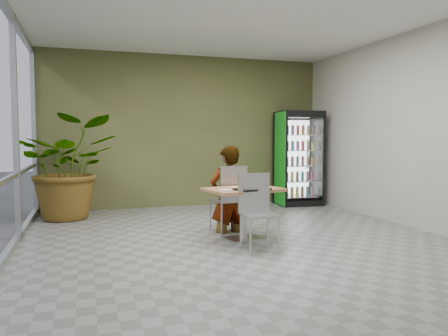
{
  "coord_description": "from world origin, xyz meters",
  "views": [
    {
      "loc": [
        -2.06,
        -5.63,
        1.47
      ],
      "look_at": [
        -0.03,
        0.75,
        1.0
      ],
      "focal_mm": 35.0,
      "sensor_mm": 36.0,
      "label": 1
    }
  ],
  "objects": [
    {
      "name": "ground",
      "position": [
        0.0,
        0.0,
        0.0
      ],
      "size": [
        7.0,
        7.0,
        0.0
      ],
      "primitive_type": "plane",
      "color": "gray",
      "rests_on": "ground"
    },
    {
      "name": "room_envelope",
      "position": [
        0.0,
        0.0,
        1.6
      ],
      "size": [
        6.0,
        7.0,
        3.2
      ],
      "primitive_type": null,
      "color": "beige",
      "rests_on": "ground"
    },
    {
      "name": "storefront_frame",
      "position": [
        -3.0,
        0.0,
        1.6
      ],
      "size": [
        0.1,
        7.0,
        3.2
      ],
      "primitive_type": null,
      "color": "#A8AAAD",
      "rests_on": "ground"
    },
    {
      "name": "dining_table",
      "position": [
        0.07,
        0.15,
        0.54
      ],
      "size": [
        1.16,
        0.92,
        0.75
      ],
      "rotation": [
        0.0,
        0.0,
        0.21
      ],
      "color": "#AD714A",
      "rests_on": "ground"
    },
    {
      "name": "chair_far",
      "position": [
        0.06,
        0.72,
        0.61
      ],
      "size": [
        0.53,
        0.53,
        1.04
      ],
      "rotation": [
        0.0,
        0.0,
        3.31
      ],
      "color": "#A8AAAD",
      "rests_on": "ground"
    },
    {
      "name": "chair_near",
      "position": [
        0.07,
        -0.34,
        0.58
      ],
      "size": [
        0.45,
        0.46,
        0.99
      ],
      "rotation": [
        0.0,
        0.0,
        -0.03
      ],
      "color": "#A8AAAD",
      "rests_on": "ground"
    },
    {
      "name": "seated_woman",
      "position": [
        0.04,
        0.77,
        0.52
      ],
      "size": [
        0.66,
        0.49,
        1.64
      ],
      "primitive_type": "imported",
      "rotation": [
        0.0,
        0.0,
        3.31
      ],
      "color": "black",
      "rests_on": "ground"
    },
    {
      "name": "pizza_plate",
      "position": [
        0.02,
        0.17,
        0.77
      ],
      "size": [
        0.31,
        0.25,
        0.03
      ],
      "color": "silver",
      "rests_on": "dining_table"
    },
    {
      "name": "soda_cup",
      "position": [
        0.31,
        0.17,
        0.83
      ],
      "size": [
        0.09,
        0.09,
        0.16
      ],
      "color": "silver",
      "rests_on": "dining_table"
    },
    {
      "name": "napkin_stack",
      "position": [
        -0.27,
        -0.05,
        0.76
      ],
      "size": [
        0.15,
        0.15,
        0.02
      ],
      "primitive_type": "cube",
      "rotation": [
        0.0,
        0.0,
        0.14
      ],
      "color": "silver",
      "rests_on": "dining_table"
    },
    {
      "name": "cafeteria_tray",
      "position": [
        0.1,
        -0.09,
        0.76
      ],
      "size": [
        0.51,
        0.42,
        0.02
      ],
      "primitive_type": "cube",
      "rotation": [
        0.0,
        0.0,
        0.27
      ],
      "color": "black",
      "rests_on": "dining_table"
    },
    {
      "name": "beverage_fridge",
      "position": [
        2.38,
        2.94,
        1.02
      ],
      "size": [
        1.0,
        0.81,
        2.03
      ],
      "rotation": [
        0.0,
        0.0,
        -0.11
      ],
      "color": "black",
      "rests_on": "ground"
    },
    {
      "name": "potted_plant",
      "position": [
        -2.35,
        2.71,
        0.94
      ],
      "size": [
        1.72,
        1.5,
        1.87
      ],
      "primitive_type": "imported",
      "rotation": [
        0.0,
        0.0,
        0.03
      ],
      "color": "#336127",
      "rests_on": "ground"
    }
  ]
}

